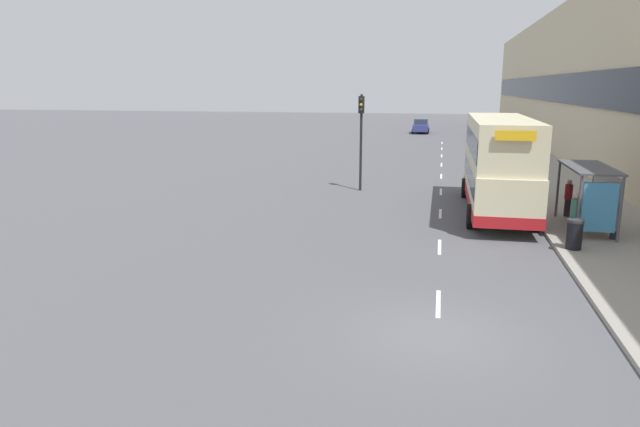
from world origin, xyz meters
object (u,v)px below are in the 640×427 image
object	(u,v)px
double_decker_bus_near	(499,163)
pedestrian_3	(615,217)
litter_bin	(574,234)
car_0	(421,126)
traffic_light_far_kerb	(361,127)
bus_shelter	(595,187)
pedestrian_2	(568,198)
pedestrian_1	(575,215)

from	to	relation	value
double_decker_bus_near	pedestrian_3	xyz separation A→B (m)	(3.81, -4.40, -1.32)
pedestrian_3	litter_bin	bearing A→B (deg)	-135.45
car_0	traffic_light_far_kerb	size ratio (longest dim) A/B	0.81
bus_shelter	double_decker_bus_near	size ratio (longest dim) A/B	0.40
pedestrian_2	pedestrian_3	world-z (taller)	pedestrian_2
double_decker_bus_near	litter_bin	xyz separation A→B (m)	(2.07, -6.11, -1.61)
double_decker_bus_near	traffic_light_far_kerb	xyz separation A→B (m)	(-6.88, 4.39, 1.23)
car_0	traffic_light_far_kerb	distance (m)	40.64
pedestrian_2	litter_bin	xyz separation A→B (m)	(-0.83, -5.40, -0.30)
pedestrian_1	pedestrian_3	bearing A→B (deg)	1.36
car_0	pedestrian_3	size ratio (longest dim) A/B	2.64
pedestrian_1	pedestrian_2	bearing A→B (deg)	82.49
pedestrian_1	car_0	bearing A→B (deg)	98.63
pedestrian_3	litter_bin	world-z (taller)	pedestrian_3
litter_bin	traffic_light_far_kerb	xyz separation A→B (m)	(-8.95, 10.50, 2.84)
litter_bin	pedestrian_2	bearing A→B (deg)	81.25
pedestrian_3	traffic_light_far_kerb	bearing A→B (deg)	140.56
traffic_light_far_kerb	pedestrian_3	bearing A→B (deg)	-39.44
double_decker_bus_near	litter_bin	bearing A→B (deg)	-71.26
litter_bin	car_0	bearing A→B (deg)	97.98
bus_shelter	pedestrian_1	distance (m)	1.76
bus_shelter	pedestrian_2	distance (m)	2.67
double_decker_bus_near	car_0	xyz separation A→B (m)	(-5.07, 44.90, -1.43)
car_0	litter_bin	size ratio (longest dim) A/B	4.04
double_decker_bus_near	bus_shelter	bearing A→B (deg)	-44.05
bus_shelter	double_decker_bus_near	xyz separation A→B (m)	(-3.30, 3.19, 0.41)
pedestrian_1	pedestrian_3	size ratio (longest dim) A/B	1.05
car_0	litter_bin	distance (m)	51.51
pedestrian_1	traffic_light_far_kerb	bearing A→B (deg)	136.48
double_decker_bus_near	pedestrian_2	bearing A→B (deg)	-13.82
double_decker_bus_near	pedestrian_1	distance (m)	5.21
pedestrian_2	pedestrian_1	bearing A→B (deg)	-97.51
car_0	pedestrian_3	bearing A→B (deg)	100.22
pedestrian_1	pedestrian_3	distance (m)	1.40
pedestrian_3	bus_shelter	bearing A→B (deg)	112.98
bus_shelter	litter_bin	bearing A→B (deg)	-112.68
pedestrian_2	traffic_light_far_kerb	world-z (taller)	traffic_light_far_kerb
pedestrian_1	traffic_light_far_kerb	distance (m)	13.06
pedestrian_1	litter_bin	xyz separation A→B (m)	(-0.34, -1.68, -0.33)
bus_shelter	traffic_light_far_kerb	distance (m)	12.79
pedestrian_2	car_0	bearing A→B (deg)	99.92
double_decker_bus_near	pedestrian_3	size ratio (longest dim) A/B	6.48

